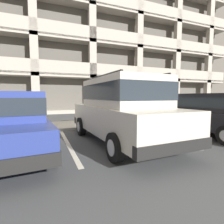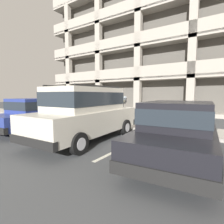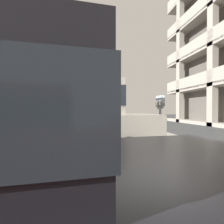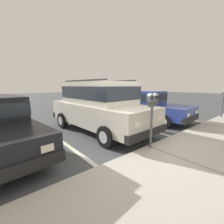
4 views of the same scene
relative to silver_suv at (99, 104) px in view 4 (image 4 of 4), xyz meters
The scene contains 7 objects.
ground_plane 2.50m from the silver_suv, 89.17° to the left, with size 80.00×80.00×0.10m.
sidewalk 3.67m from the silver_suv, 89.47° to the left, with size 40.00×2.20×0.12m.
parking_stall_lines 2.15m from the silver_suv, 26.42° to the left, with size 13.14×4.80×0.01m.
silver_suv is the anchor object (origin of this frame).
red_sedan 3.07m from the silver_suv, behind, with size 2.11×4.61×1.54m.
parking_meter_near 2.58m from the silver_suv, 88.22° to the left, with size 0.35×0.12×1.51m.
parking_meter_far 6.93m from the silver_suv, 158.13° to the left, with size 0.15×0.12×1.46m.
Camera 4 is at (3.40, 2.67, 1.82)m, focal length 24.00 mm.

